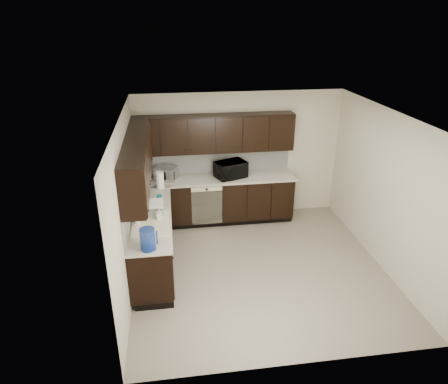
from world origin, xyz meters
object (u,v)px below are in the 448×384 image
object	(u,v)px
blue_pitcher	(148,239)
sink	(151,228)
microwave	(231,170)
storage_bin	(148,209)
toaster_oven	(166,173)

from	to	relation	value
blue_pitcher	sink	bearing A→B (deg)	91.22
sink	microwave	size ratio (longest dim) A/B	1.45
blue_pitcher	storage_bin	bearing A→B (deg)	93.46
storage_bin	sink	bearing A→B (deg)	-84.24
microwave	sink	bearing A→B (deg)	-152.62
sink	blue_pitcher	size ratio (longest dim) A/B	2.69
sink	storage_bin	world-z (taller)	sink
toaster_oven	blue_pitcher	world-z (taller)	blue_pitcher
sink	storage_bin	bearing A→B (deg)	95.76
sink	microwave	xyz separation A→B (m)	(1.47, 1.69, 0.22)
microwave	storage_bin	bearing A→B (deg)	-160.09
toaster_oven	storage_bin	xyz separation A→B (m)	(-0.29, -1.40, -0.04)
sink	microwave	bearing A→B (deg)	48.92
storage_bin	microwave	bearing A→B (deg)	41.45
microwave	blue_pitcher	size ratio (longest dim) A/B	1.86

